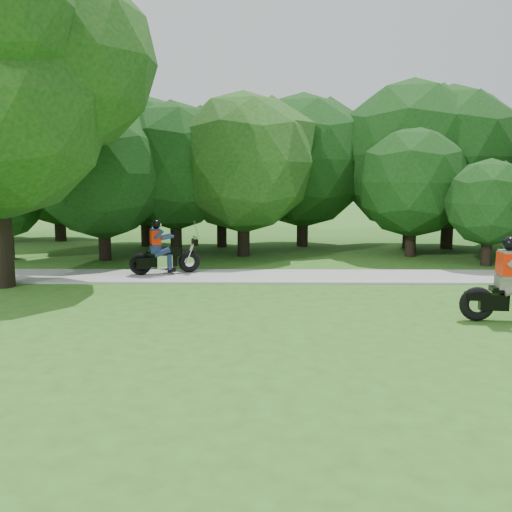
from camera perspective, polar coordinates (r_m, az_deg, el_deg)
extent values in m
plane|color=#335E1B|center=(10.05, 20.03, -10.36)|extent=(100.00, 100.00, 0.00)
cube|color=gray|center=(17.56, 11.40, -2.03)|extent=(60.00, 2.20, 0.06)
cylinder|color=black|center=(20.85, 22.06, 0.72)|extent=(0.35, 0.35, 1.19)
sphere|color=black|center=(20.72, 22.30, 4.98)|extent=(2.95, 2.95, 2.95)
cylinder|color=black|center=(22.56, -23.44, 1.22)|extent=(0.33, 0.33, 1.23)
sphere|color=black|center=(22.45, -23.65, 4.84)|extent=(2.50, 2.50, 2.50)
cylinder|color=black|center=(24.31, -3.45, 2.93)|extent=(0.42, 0.42, 1.72)
sphere|color=black|center=(24.20, -3.49, 8.26)|extent=(4.30, 4.30, 4.30)
cylinder|color=black|center=(22.25, 15.20, 1.82)|extent=(0.41, 0.41, 1.45)
sphere|color=black|center=(22.13, 15.40, 7.17)|extent=(4.16, 4.16, 4.16)
cylinder|color=black|center=(21.53, -1.26, 2.36)|extent=(0.46, 0.46, 1.80)
sphere|color=#174714|center=(21.42, -1.28, 9.31)|extent=(5.25, 5.25, 5.25)
cylinder|color=black|center=(21.25, -14.90, 1.70)|extent=(0.44, 0.44, 1.58)
sphere|color=black|center=(21.12, -15.14, 7.97)|extent=(4.73, 4.73, 4.73)
cylinder|color=black|center=(24.95, -10.90, 3.03)|extent=(0.48, 0.48, 1.80)
sphere|color=black|center=(24.85, -11.07, 9.23)|extent=(5.53, 5.53, 5.53)
cylinder|color=black|center=(24.69, 15.07, 2.84)|extent=(0.51, 0.51, 1.80)
sphere|color=black|center=(24.60, 15.33, 9.65)|extent=(6.26, 6.26, 6.26)
cylinder|color=black|center=(25.03, 18.57, 2.76)|extent=(0.50, 0.50, 1.80)
sphere|color=black|center=(24.94, 18.87, 9.25)|extent=(5.94, 5.94, 5.94)
cylinder|color=black|center=(24.61, 4.66, 3.08)|extent=(0.48, 0.48, 1.80)
sphere|color=black|center=(24.52, 4.74, 9.48)|extent=(5.67, 5.67, 5.67)
cylinder|color=black|center=(27.80, -19.00, 3.25)|extent=(0.51, 0.51, 1.80)
sphere|color=black|center=(27.72, -19.29, 9.27)|extent=(6.20, 6.20, 6.20)
cylinder|color=black|center=(22.06, -8.00, 2.42)|extent=(0.44, 0.44, 1.80)
sphere|color=black|center=(21.94, -8.13, 8.86)|extent=(4.84, 4.84, 4.84)
sphere|color=#174714|center=(17.43, -18.57, 18.03)|extent=(5.12, 5.12, 5.12)
torus|color=black|center=(13.03, 21.22, -4.49)|extent=(0.76, 0.27, 0.74)
cube|color=black|center=(13.23, 24.10, -4.24)|extent=(1.31, 0.36, 0.34)
cube|color=black|center=(13.13, 23.57, -3.07)|extent=(0.58, 0.38, 0.11)
cube|color=#646955|center=(13.10, 23.61, -2.43)|extent=(0.35, 0.43, 0.25)
cube|color=#646955|center=(13.05, 23.79, -0.78)|extent=(0.31, 0.47, 0.59)
cube|color=#F41E04|center=(13.04, 23.80, -0.69)|extent=(0.35, 0.51, 0.47)
sphere|color=black|center=(13.00, 24.04, 1.15)|extent=(0.30, 0.30, 0.30)
torus|color=black|center=(17.60, -11.48, -0.79)|extent=(0.70, 0.40, 0.68)
torus|color=black|center=(17.83, -6.69, -0.56)|extent=(0.70, 0.40, 0.68)
cube|color=black|center=(17.66, -9.65, -0.55)|extent=(1.10, 0.57, 0.31)
cube|color=silver|center=(17.69, -9.17, -0.53)|extent=(0.55, 0.46, 0.39)
cube|color=black|center=(17.68, -8.42, 0.44)|extent=(0.57, 0.44, 0.25)
cube|color=black|center=(17.61, -10.05, 0.24)|extent=(0.58, 0.46, 0.10)
cylinder|color=silver|center=(17.79, -6.58, 0.52)|extent=(0.38, 0.17, 0.87)
cylinder|color=silver|center=(17.78, -6.09, 1.88)|extent=(0.23, 0.60, 0.03)
cube|color=black|center=(17.39, -11.24, -0.73)|extent=(0.42, 0.24, 0.33)
cube|color=black|center=(17.80, -11.41, -0.53)|extent=(0.42, 0.24, 0.33)
cube|color=navy|center=(17.59, -10.06, 0.68)|extent=(0.39, 0.44, 0.23)
cube|color=navy|center=(17.55, -10.03, 1.81)|extent=(0.37, 0.47, 0.54)
cube|color=#F41E04|center=(17.55, -10.03, 1.87)|extent=(0.41, 0.51, 0.43)
sphere|color=black|center=(17.52, -9.97, 3.14)|extent=(0.27, 0.27, 0.27)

